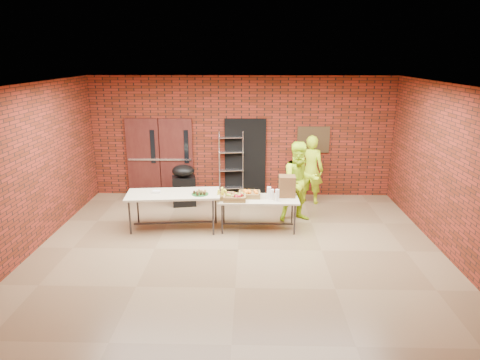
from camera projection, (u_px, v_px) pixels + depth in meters
name	position (u px, v px, depth m)	size (l,w,h in m)	color
room	(238.00, 172.00, 8.01)	(8.08, 7.08, 3.28)	brown
double_doors	(160.00, 157.00, 11.52)	(1.78, 0.12, 2.10)	#491C15
dark_doorway	(245.00, 158.00, 11.49)	(1.10, 0.06, 2.10)	black
bronze_plaque	(313.00, 140.00, 11.29)	(0.85, 0.04, 0.70)	#403019
wire_rack	(231.00, 165.00, 11.41)	(0.65, 0.22, 1.77)	silver
table_left	(173.00, 196.00, 9.29)	(2.08, 1.03, 0.82)	tan
table_right	(258.00, 201.00, 9.29)	(1.75, 0.74, 0.72)	tan
basket_bananas	(224.00, 196.00, 9.24)	(0.44, 0.35, 0.14)	olive
basket_oranges	(250.00, 194.00, 9.35)	(0.46, 0.36, 0.14)	olive
basket_apples	(235.00, 197.00, 9.13)	(0.47, 0.37, 0.15)	olive
muffin_tray	(200.00, 193.00, 9.18)	(0.36, 0.36, 0.09)	#15501B
napkin_box	(156.00, 192.00, 9.26)	(0.17, 0.11, 0.06)	white
coffee_dispenser	(287.00, 186.00, 9.35)	(0.35, 0.32, 0.46)	brown
cup_stack_front	(272.00, 194.00, 9.17)	(0.08, 0.08, 0.23)	white
cup_stack_mid	(277.00, 195.00, 9.07)	(0.09, 0.09, 0.26)	white
cup_stack_back	(269.00, 193.00, 9.23)	(0.09, 0.09, 0.26)	white
covered_grill	(184.00, 185.00, 10.87)	(0.66, 0.58, 1.05)	black
volunteer_woman	(311.00, 169.00, 10.92)	(0.65, 0.43, 1.78)	#B1DF18
volunteer_man	(300.00, 182.00, 9.71)	(0.90, 0.70, 1.85)	#B1DF18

